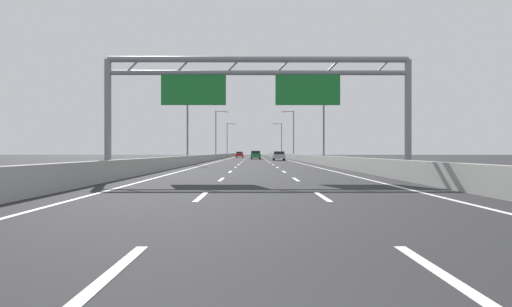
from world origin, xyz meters
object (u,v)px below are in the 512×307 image
streetlamp_right_mid (322,116)px  green_car (256,155)px  streetlamp_left_distant (228,138)px  silver_car (279,156)px  sign_gantry (256,86)px  white_car (255,155)px  red_car (240,154)px  streetlamp_left_mid (190,116)px  streetlamp_right_distant (281,138)px  streetlamp_left_far (217,131)px  streetlamp_right_far (292,131)px

streetlamp_right_mid → green_car: 34.14m
streetlamp_left_distant → silver_car: size_ratio=2.31×
sign_gantry → streetlamp_left_distant: (-7.37, 110.93, 0.59)m
sign_gantry → streetlamp_right_mid: bearing=75.4°
white_car → red_car: 17.33m
streetlamp_right_mid → green_car: streetlamp_right_mid is taller
streetlamp_left_mid → streetlamp_right_distant: bearing=79.7°
white_car → red_car: bearing=102.6°
streetlamp_right_mid → white_car: size_ratio=2.13×
sign_gantry → streetlamp_right_mid: streetlamp_right_mid is taller
sign_gantry → green_car: bearing=89.8°
streetlamp_right_distant → silver_car: size_ratio=2.31×
streetlamp_left_mid → streetlamp_left_distant: same height
streetlamp_left_distant → streetlamp_right_distant: 14.93m
red_car → streetlamp_left_mid: bearing=-93.4°
streetlamp_left_distant → silver_car: bearing=-79.7°
streetlamp_right_mid → silver_car: bearing=100.3°
streetlamp_left_distant → red_car: size_ratio=2.11×
streetlamp_left_far → red_car: 23.04m
streetlamp_left_mid → red_car: size_ratio=2.11×
streetlamp_right_mid → green_car: (-7.30, 33.03, -4.61)m
streetlamp_right_mid → streetlamp_left_distant: 83.20m
streetlamp_left_distant → white_car: size_ratio=2.13×
streetlamp_left_far → streetlamp_left_distant: bearing=90.0°
streetlamp_right_distant → red_car: streetlamp_right_distant is taller
streetlamp_right_mid → silver_car: 21.49m
streetlamp_left_far → green_car: bearing=-46.0°
red_car → green_car: green_car is taller
sign_gantry → streetlamp_left_mid: bearing=104.2°
streetlamp_right_mid → streetlamp_left_mid: bearing=180.0°
red_car → white_car: bearing=-77.4°
streetlamp_left_mid → streetlamp_right_far: 43.56m
streetlamp_right_distant → streetlamp_right_far: bearing=-90.0°
green_car → red_car: bearing=97.2°
streetlamp_left_mid → silver_car: (11.17, 20.64, -4.66)m
sign_gantry → white_car: sign_gantry is taller
sign_gantry → streetlamp_right_mid: (7.56, 29.08, 0.59)m
sign_gantry → silver_car: 50.03m
white_car → streetlamp_right_distant: bearing=78.3°
streetlamp_left_far → red_car: (3.81, 22.24, -4.67)m
silver_car → green_car: 12.88m
streetlamp_right_far → silver_car: streetlamp_right_far is taller
streetlamp_right_mid → streetlamp_left_distant: size_ratio=1.00×
sign_gantry → streetlamp_left_far: size_ratio=1.70×
streetlamp_right_distant → white_car: (-7.35, -35.60, -4.65)m
sign_gantry → silver_car: sign_gantry is taller
white_car → red_car: (-3.78, 16.91, -0.02)m
sign_gantry → green_car: 62.24m
silver_car → white_car: 25.86m
streetlamp_right_distant → silver_car: (-3.76, -61.21, -4.66)m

